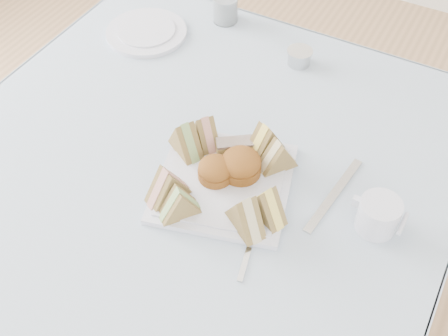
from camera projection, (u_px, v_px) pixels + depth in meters
The scene contains 21 objects.
floor at pixel (205, 323), 1.69m from camera, with size 4.00×4.00×0.00m, color #9E7751.
table at pixel (202, 257), 1.41m from camera, with size 0.90×0.90×0.74m, color brown.
tablecloth at pixel (196, 158), 1.13m from camera, with size 1.02×1.02×0.01m, color #A6B9CF.
serving_plate at pixel (224, 183), 1.08m from camera, with size 0.25×0.25×0.01m, color silver.
sandwich_fl_a at pixel (167, 184), 1.02m from camera, with size 0.08×0.04×0.08m, color brown, non-canonical shape.
sandwich_fl_b at pixel (179, 201), 1.00m from camera, with size 0.08×0.04×0.07m, color brown, non-canonical shape.
sandwich_fr_a at pixel (267, 203), 0.99m from camera, with size 0.08×0.04×0.07m, color brown, non-canonical shape.
sandwich_fr_b at pixel (246, 213), 0.98m from camera, with size 0.09×0.04×0.08m, color brown, non-canonical shape.
sandwich_bl_a at pixel (185, 137), 1.10m from camera, with size 0.08×0.04×0.08m, color brown, non-canonical shape.
sandwich_bl_b at pixel (205, 130), 1.11m from camera, with size 0.08×0.04×0.07m, color brown, non-canonical shape.
sandwich_br_a at pixel (278, 154), 1.07m from camera, with size 0.08×0.04×0.07m, color brown, non-canonical shape.
sandwich_br_b at pixel (265, 139), 1.09m from camera, with size 0.08×0.04×0.07m, color brown, non-canonical shape.
scone_left at pixel (215, 170), 1.06m from camera, with size 0.07×0.07×0.05m, color brown.
scone_right at pixel (241, 164), 1.07m from camera, with size 0.08×0.08×0.05m, color brown.
pastry_slice at pixel (235, 147), 1.11m from camera, with size 0.07×0.03×0.03m, color #E1D67F.
side_plate at pixel (146, 32), 1.40m from camera, with size 0.20×0.20×0.01m, color silver.
water_glass at pixel (226, 5), 1.41m from camera, with size 0.06×0.06×0.09m, color white.
tea_strainer at pixel (299, 58), 1.31m from camera, with size 0.06×0.06×0.03m, color #B4B4B4.
knife at pixel (334, 195), 1.06m from camera, with size 0.02×0.21×0.00m, color #B4B4B4.
fork at pixel (251, 240), 1.00m from camera, with size 0.01×0.17×0.00m, color #B4B4B4.
creamer_jug at pixel (378, 215), 0.99m from camera, with size 0.07×0.07×0.07m, color silver.
Camera 1 is at (0.41, -0.64, 1.58)m, focal length 45.00 mm.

